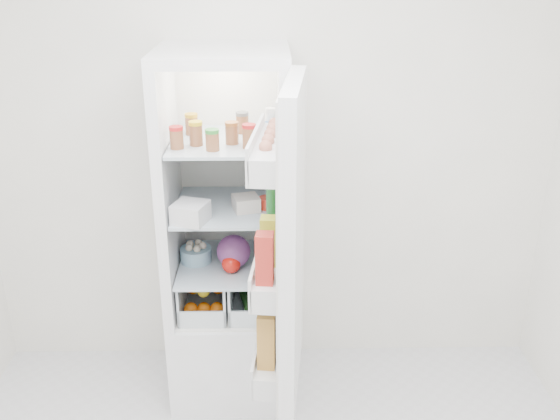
{
  "coord_description": "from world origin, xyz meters",
  "views": [
    {
      "loc": [
        0.01,
        -1.61,
        2.2
      ],
      "look_at": [
        0.05,
        0.95,
        1.13
      ],
      "focal_mm": 40.0,
      "sensor_mm": 36.0,
      "label": 1
    }
  ],
  "objects_px": {
    "red_cabbage": "(234,251)",
    "mushroom_bowl": "(196,255)",
    "refrigerator": "(230,271)",
    "fridge_door": "(285,251)"
  },
  "relations": [
    {
      "from": "red_cabbage",
      "to": "refrigerator",
      "type": "bearing_deg",
      "value": 105.73
    },
    {
      "from": "red_cabbage",
      "to": "mushroom_bowl",
      "type": "xyz_separation_m",
      "value": [
        -0.19,
        0.06,
        -0.05
      ]
    },
    {
      "from": "red_cabbage",
      "to": "fridge_door",
      "type": "height_order",
      "value": "fridge_door"
    },
    {
      "from": "fridge_door",
      "to": "mushroom_bowl",
      "type": "bearing_deg",
      "value": 42.24
    },
    {
      "from": "refrigerator",
      "to": "fridge_door",
      "type": "height_order",
      "value": "refrigerator"
    },
    {
      "from": "fridge_door",
      "to": "red_cabbage",
      "type": "bearing_deg",
      "value": 30.31
    },
    {
      "from": "refrigerator",
      "to": "fridge_door",
      "type": "relative_size",
      "value": 1.38
    },
    {
      "from": "mushroom_bowl",
      "to": "red_cabbage",
      "type": "bearing_deg",
      "value": -17.54
    },
    {
      "from": "refrigerator",
      "to": "red_cabbage",
      "type": "xyz_separation_m",
      "value": [
        0.03,
        -0.1,
        0.17
      ]
    },
    {
      "from": "mushroom_bowl",
      "to": "fridge_door",
      "type": "xyz_separation_m",
      "value": [
        0.43,
        -0.59,
        0.31
      ]
    }
  ]
}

